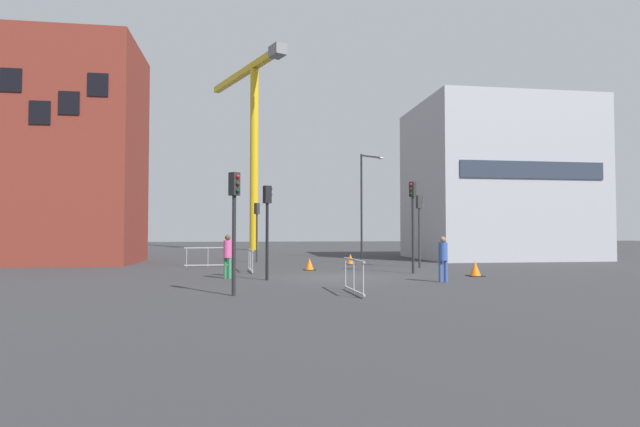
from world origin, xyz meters
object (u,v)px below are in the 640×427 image
(traffic_light_far, at_px, (413,212))
(construction_crane, at_px, (253,122))
(streetlamp_tall, at_px, (364,197))
(pedestrian_waiting, at_px, (228,253))
(traffic_light_median, at_px, (267,216))
(pedestrian_walking, at_px, (443,256))
(traffic_cone_on_verge, at_px, (350,259))
(traffic_light_crosswalk, at_px, (419,219))
(traffic_cone_striped, at_px, (475,269))
(traffic_cone_by_barrier, at_px, (310,265))
(traffic_light_corner, at_px, (257,222))
(traffic_light_near, at_px, (234,212))

(traffic_light_far, bearing_deg, construction_crane, 102.20)
(streetlamp_tall, distance_m, pedestrian_waiting, 16.91)
(streetlamp_tall, xyz_separation_m, pedestrian_waiting, (-9.05, -13.88, -3.37))
(traffic_light_median, xyz_separation_m, pedestrian_waiting, (-1.58, 0.89, -1.48))
(construction_crane, distance_m, traffic_light_far, 34.93)
(construction_crane, height_order, pedestrian_walking, construction_crane)
(streetlamp_tall, bearing_deg, traffic_cone_on_verge, -111.55)
(construction_crane, relative_size, traffic_light_median, 5.43)
(construction_crane, bearing_deg, traffic_light_crosswalk, -73.63)
(pedestrian_walking, bearing_deg, traffic_cone_on_verge, 96.69)
(traffic_cone_striped, height_order, traffic_cone_by_barrier, traffic_cone_striped)
(pedestrian_walking, relative_size, traffic_cone_on_verge, 2.84)
(streetlamp_tall, relative_size, traffic_light_corner, 1.98)
(construction_crane, bearing_deg, traffic_light_near, -91.48)
(streetlamp_tall, distance_m, traffic_cone_on_verge, 7.16)
(traffic_light_crosswalk, distance_m, traffic_cone_on_verge, 5.25)
(construction_crane, xyz_separation_m, traffic_light_crosswalk, (8.52, -29.02, -11.19))
(traffic_light_median, relative_size, pedestrian_waiting, 2.08)
(traffic_light_crosswalk, xyz_separation_m, pedestrian_walking, (-1.72, -7.54, -1.59))
(traffic_light_median, distance_m, pedestrian_waiting, 2.35)
(streetlamp_tall, height_order, traffic_cone_on_verge, streetlamp_tall)
(traffic_light_corner, height_order, pedestrian_walking, traffic_light_corner)
(streetlamp_tall, height_order, traffic_light_corner, streetlamp_tall)
(traffic_cone_on_verge, bearing_deg, construction_crane, 102.20)
(pedestrian_waiting, bearing_deg, pedestrian_walking, -18.11)
(pedestrian_walking, bearing_deg, traffic_cone_by_barrier, 122.04)
(traffic_light_corner, relative_size, traffic_cone_striped, 5.78)
(traffic_light_far, bearing_deg, traffic_cone_by_barrier, 148.84)
(pedestrian_walking, bearing_deg, traffic_light_corner, 116.07)
(traffic_light_far, bearing_deg, traffic_light_crosswalk, 65.96)
(traffic_light_corner, distance_m, traffic_cone_on_verge, 6.51)
(traffic_light_far, height_order, traffic_cone_by_barrier, traffic_light_far)
(traffic_light_near, relative_size, pedestrian_walking, 2.14)
(construction_crane, height_order, pedestrian_waiting, construction_crane)
(construction_crane, height_order, traffic_light_far, construction_crane)
(traffic_light_crosswalk, bearing_deg, pedestrian_waiting, -153.96)
(traffic_light_near, height_order, traffic_cone_on_verge, traffic_light_near)
(traffic_light_corner, relative_size, traffic_cone_on_verge, 6.12)
(construction_crane, xyz_separation_m, pedestrian_waiting, (-1.41, -33.87, -12.74))
(traffic_light_median, relative_size, traffic_light_crosswalk, 0.97)
(traffic_light_corner, height_order, traffic_cone_striped, traffic_light_corner)
(traffic_light_far, bearing_deg, traffic_cone_on_verge, 102.18)
(traffic_light_corner, xyz_separation_m, traffic_light_crosswalk, (8.50, -6.31, 0.08))
(pedestrian_walking, bearing_deg, streetlamp_tall, 87.10)
(traffic_light_near, xyz_separation_m, pedestrian_waiting, (-0.39, 5.73, -1.46))
(traffic_light_crosswalk, relative_size, pedestrian_waiting, 2.14)
(pedestrian_waiting, bearing_deg, traffic_light_crosswalk, 26.04)
(traffic_light_far, xyz_separation_m, pedestrian_waiting, (-8.41, -1.45, -1.78))
(traffic_light_far, xyz_separation_m, pedestrian_walking, (-0.20, -4.14, -1.82))
(traffic_light_near, height_order, traffic_cone_striped, traffic_light_near)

